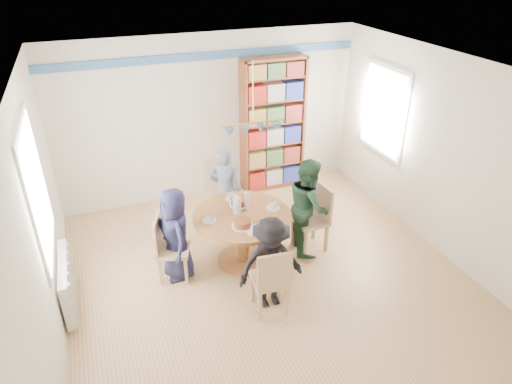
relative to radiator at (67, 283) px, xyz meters
name	(u,v)px	position (x,y,z in m)	size (l,w,h in m)	color
ground	(267,275)	(2.42, -0.30, -0.35)	(5.00, 5.00, 0.00)	tan
room_shell	(224,139)	(2.16, 0.57, 1.30)	(5.00, 5.00, 5.00)	white
radiator	(67,283)	(0.00, 0.00, 0.00)	(0.12, 1.00, 0.60)	silver
dining_table	(242,227)	(2.23, 0.10, 0.21)	(1.30, 1.30, 0.75)	brown
chair_left	(167,246)	(1.22, 0.12, 0.14)	(0.50, 0.50, 0.90)	tan
chair_right	(315,215)	(3.29, 0.07, 0.18)	(0.46, 0.46, 0.96)	tan
chair_far	(221,190)	(2.24, 1.14, 0.23)	(0.56, 0.56, 1.05)	tan
chair_near	(272,279)	(2.21, -0.95, 0.15)	(0.44, 0.44, 0.91)	tan
person_left	(176,234)	(1.34, 0.13, 0.28)	(0.62, 0.40, 1.27)	#1B1C3C
person_right	(308,206)	(3.17, 0.08, 0.35)	(0.68, 0.53, 1.39)	#1C3824
person_far	(225,189)	(2.26, 0.97, 0.33)	(0.50, 0.32, 1.36)	gray
person_near	(271,263)	(2.25, -0.81, 0.25)	(0.78, 0.45, 1.20)	black
bookshelf	(273,126)	(3.45, 2.04, 0.77)	(1.09, 0.33, 2.29)	brown
tableware	(240,210)	(2.20, 0.13, 0.46)	(1.06, 1.06, 0.28)	white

